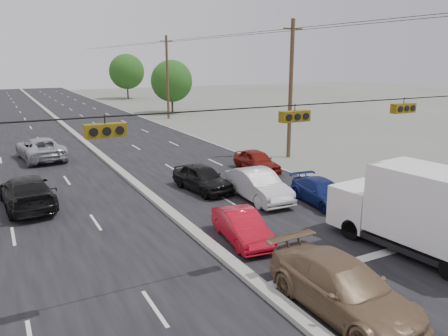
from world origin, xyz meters
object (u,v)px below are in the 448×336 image
(tree_right_mid, at_px, (172,81))
(box_truck, at_px, (421,211))
(queue_car_b, at_px, (258,185))
(tan_sedan, at_px, (343,288))
(red_sedan, at_px, (242,227))
(tree_right_far, at_px, (127,72))
(queue_car_e, at_px, (257,161))
(oncoming_near, at_px, (26,192))
(utility_pole_right_b, at_px, (291,89))
(queue_car_a, at_px, (202,178))
(utility_pole_right_c, at_px, (167,77))
(queue_car_d, at_px, (322,193))
(oncoming_far, at_px, (40,149))

(tree_right_mid, distance_m, box_truck, 46.87)
(tree_right_mid, relative_size, queue_car_b, 1.50)
(tan_sedan, bearing_deg, red_sedan, 89.26)
(red_sedan, bearing_deg, tree_right_far, 85.11)
(red_sedan, height_order, queue_car_b, queue_car_b)
(queue_car_e, xyz_separation_m, oncoming_near, (-13.91, -0.61, 0.09))
(utility_pole_right_b, height_order, tan_sedan, utility_pole_right_b)
(tree_right_mid, relative_size, tree_right_far, 0.88)
(utility_pole_right_b, xyz_separation_m, tan_sedan, (-11.10, -17.73, -4.34))
(oncoming_near, bearing_deg, queue_car_a, 165.84)
(tree_right_far, bearing_deg, oncoming_near, -110.62)
(tree_right_far, distance_m, red_sedan, 68.67)
(utility_pole_right_c, xyz_separation_m, queue_car_d, (-5.11, -34.83, -4.49))
(box_truck, bearing_deg, queue_car_e, 78.75)
(utility_pole_right_c, xyz_separation_m, tan_sedan, (-11.10, -42.73, -4.34))
(red_sedan, bearing_deg, queue_car_e, 62.15)
(queue_car_d, xyz_separation_m, oncoming_near, (-13.32, 6.57, 0.18))
(red_sedan, xyz_separation_m, oncoming_near, (-7.33, 8.70, 0.17))
(queue_car_e, xyz_separation_m, oncoming_far, (-12.10, 10.57, 0.11))
(utility_pole_right_b, height_order, queue_car_e, utility_pole_right_b)
(box_truck, bearing_deg, oncoming_near, 128.80)
(tan_sedan, bearing_deg, tree_right_far, 77.91)
(queue_car_b, bearing_deg, oncoming_near, 160.21)
(utility_pole_right_b, bearing_deg, queue_car_a, -153.02)
(red_sedan, height_order, queue_car_e, queue_car_e)
(utility_pole_right_c, relative_size, tan_sedan, 1.88)
(tree_right_mid, xyz_separation_m, tan_sedan, (-13.60, -47.73, -3.56))
(queue_car_a, bearing_deg, red_sedan, -110.34)
(queue_car_a, bearing_deg, oncoming_far, 111.48)
(box_truck, xyz_separation_m, queue_car_d, (0.68, 6.23, -1.10))
(box_truck, distance_m, oncoming_near, 18.01)
(utility_pole_right_b, relative_size, queue_car_e, 2.39)
(red_sedan, xyz_separation_m, oncoming_far, (-5.52, 19.88, 0.19))
(tan_sedan, height_order, queue_car_a, tan_sedan)
(oncoming_near, bearing_deg, queue_car_e, 178.36)
(red_sedan, distance_m, queue_car_e, 11.40)
(queue_car_e, bearing_deg, queue_car_d, -91.80)
(utility_pole_right_b, height_order, queue_car_b, utility_pole_right_b)
(box_truck, distance_m, queue_car_b, 8.63)
(utility_pole_right_b, height_order, oncoming_near, utility_pole_right_b)
(utility_pole_right_b, bearing_deg, utility_pole_right_c, 90.00)
(box_truck, height_order, red_sedan, box_truck)
(tan_sedan, xyz_separation_m, queue_car_d, (5.99, 7.90, -0.15))
(utility_pole_right_b, relative_size, tan_sedan, 1.88)
(queue_car_b, height_order, oncoming_near, oncoming_near)
(tree_right_mid, bearing_deg, oncoming_far, -130.88)
(tree_right_mid, xyz_separation_m, queue_car_b, (-10.10, -37.68, -3.55))
(red_sedan, xyz_separation_m, queue_car_d, (5.99, 2.13, -0.01))
(queue_car_e, bearing_deg, tree_right_mid, 80.79)
(queue_car_e, height_order, oncoming_near, oncoming_near)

